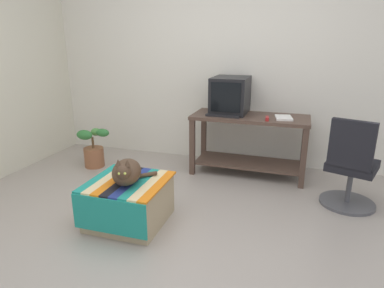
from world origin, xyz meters
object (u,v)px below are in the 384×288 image
Objects in this scene: potted_plant at (93,149)px; office_chair at (351,170)px; tv_monitor at (230,95)px; desk at (249,135)px; book at (284,118)px; stapler at (267,118)px; keyboard at (224,115)px; ottoman_with_blanket at (129,201)px; cat at (127,172)px.

potted_plant is 2.98m from office_chair.
potted_plant is (-1.66, -0.46, -0.69)m from tv_monitor.
book reaches higher than desk.
stapler is at bearing -40.23° from desk.
keyboard is 0.67m from book.
potted_plant is at bearing 15.78° from office_chair.
desk is 12.32× the size of stapler.
stapler is (0.21, -0.18, 0.25)m from desk.
book is at bearing 34.22° from stapler.
stapler reaches higher than keyboard.
ottoman_with_blanket is 1.31× the size of potted_plant.
book is at bearing -11.71° from tv_monitor.
keyboard is 1.51m from cat.
cat is at bearing 46.62° from office_chair.
keyboard is 3.64× the size of stapler.
desk is at bearing -9.09° from office_chair.
desk is 1.20m from office_chair.
cat is 1.62m from potted_plant.
ottoman_with_blanket is (-0.58, -1.57, -0.73)m from tv_monitor.
book is (0.64, -0.14, -0.20)m from tv_monitor.
keyboard reaches higher than book.
office_chair reaches higher than desk.
potted_plant is (-1.92, -0.37, -0.25)m from desk.
keyboard is at bearing 176.96° from book.
desk is 0.52m from tv_monitor.
book is 1.95m from ottoman_with_blanket.
office_chair is at bearing -29.61° from stapler.
potted_plant is (-1.08, 1.10, 0.04)m from ottoman_with_blanket.
stapler is at bearing 33.98° from cat.
tv_monitor is at bearing 15.59° from potted_plant.
keyboard is 1.45m from office_chair.
cat is at bearing -106.63° from keyboard.
ottoman_with_blanket is 0.75× the size of office_chair.
ottoman_with_blanket is (-0.84, -1.47, -0.29)m from desk.
cat is 2.09m from office_chair.
book is (0.67, 0.07, -0.00)m from keyboard.
office_chair is at bearing -27.97° from desk.
office_chair is at bearing -26.30° from tv_monitor.
stapler is (0.47, -0.28, -0.19)m from tv_monitor.
stapler is (0.50, -0.06, 0.01)m from keyboard.
book is at bearing 7.92° from potted_plant.
tv_monitor is 0.69m from book.
tv_monitor is 0.58m from stapler.
desk is at bearing 60.28° from ottoman_with_blanket.
office_chair is at bearing -14.82° from keyboard.
keyboard is 0.78× the size of potted_plant.
tv_monitor is 1.76m from cat.
potted_plant is 2.20m from stapler.
desk is 1.72m from ottoman_with_blanket.
tv_monitor is (-0.26, 0.09, 0.44)m from desk.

